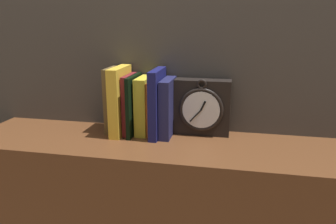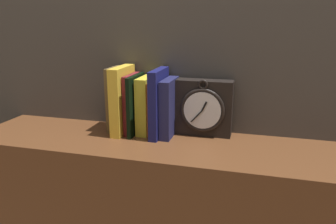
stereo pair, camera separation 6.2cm
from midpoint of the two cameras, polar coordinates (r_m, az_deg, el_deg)
The scene contains 10 objects.
wall_back at distance 1.18m, azimuth 4.03°, elevation 18.37°, with size 6.00×0.05×2.60m.
clock at distance 1.14m, azimuth 7.81°, elevation 0.70°, with size 0.19×0.07×0.20m.
book_slot0_brown at distance 1.19m, azimuth -7.54°, elevation 2.26°, with size 0.03×0.12×0.23m.
book_slot1_yellow at distance 1.16m, azimuth -6.39°, elevation 2.09°, with size 0.04×0.16×0.23m.
book_slot2_maroon at distance 1.16m, azimuth -4.76°, elevation 1.49°, with size 0.02×0.13×0.21m.
book_slot3_black at distance 1.15m, azimuth -4.07°, elevation 1.31°, with size 0.01×0.15×0.21m.
book_slot4_yellow at distance 1.15m, azimuth -2.30°, elevation 1.19°, with size 0.04×0.12×0.20m.
book_slot5_orange at distance 1.15m, azimuth -0.87°, elevation 0.81°, with size 0.02×0.12×0.19m.
book_slot6_navy at distance 1.12m, azimuth -0.03°, elevation 1.58°, with size 0.03×0.16×0.23m.
book_slot7_navy at distance 1.12m, azimuth 1.78°, elevation 0.76°, with size 0.03×0.14×0.20m.
Camera 2 is at (0.26, -0.97, 1.24)m, focal length 35.00 mm.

